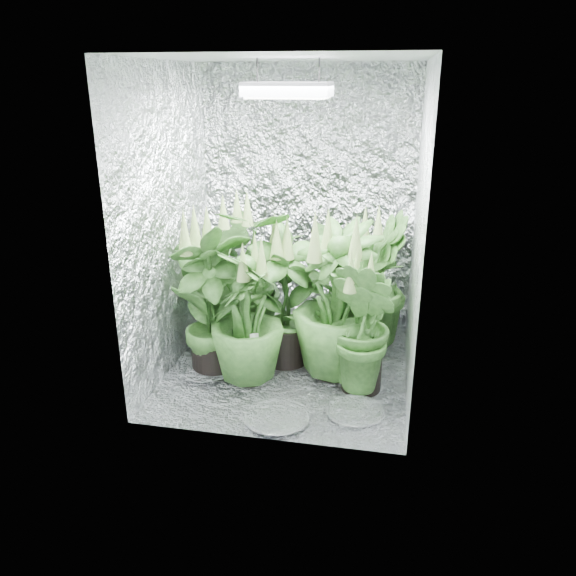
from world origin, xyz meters
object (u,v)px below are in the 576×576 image
at_px(plant_f, 210,301).
at_px(grow_lamp, 288,90).
at_px(plant_e, 342,297).
at_px(plant_g, 364,327).
at_px(circulation_fan, 383,323).
at_px(plant_c, 375,283).
at_px(plant_h, 336,302).
at_px(plant_a, 238,274).
at_px(plant_d, 247,317).
at_px(plant_b, 285,299).

bearing_deg(plant_f, grow_lamp, 13.02).
height_order(plant_e, plant_f, plant_f).
distance_m(plant_g, circulation_fan, 0.84).
xyz_separation_m(plant_c, plant_e, (-0.22, -0.21, -0.05)).
bearing_deg(plant_h, plant_e, 87.62).
xyz_separation_m(plant_a, plant_d, (0.20, -0.53, -0.11)).
bearing_deg(plant_d, grow_lamp, 33.75).
bearing_deg(grow_lamp, plant_a, 140.30).
distance_m(plant_a, plant_g, 1.09).
xyz_separation_m(plant_a, plant_b, (0.40, -0.24, -0.08)).
bearing_deg(plant_e, circulation_fan, 48.11).
distance_m(plant_h, circulation_fan, 0.78).
height_order(plant_a, plant_b, plant_a).
xyz_separation_m(grow_lamp, circulation_fan, (0.63, 0.63, -1.69)).
xyz_separation_m(plant_c, plant_f, (-1.04, -0.62, 0.02)).
bearing_deg(plant_g, plant_d, -179.05).
xyz_separation_m(plant_d, plant_h, (0.56, 0.19, 0.07)).
relative_size(plant_a, plant_g, 1.21).
xyz_separation_m(plant_e, plant_g, (0.18, -0.45, -0.01)).
distance_m(grow_lamp, plant_c, 1.52).
relative_size(plant_e, plant_h, 0.85).
bearing_deg(grow_lamp, circulation_fan, 45.15).
distance_m(plant_a, plant_c, 1.00).
bearing_deg(plant_h, plant_a, 155.98).
bearing_deg(grow_lamp, plant_f, -166.98).
relative_size(plant_f, plant_g, 1.20).
relative_size(grow_lamp, plant_g, 0.53).
bearing_deg(plant_e, plant_g, -67.87).
bearing_deg(grow_lamp, plant_c, 42.61).
bearing_deg(plant_g, plant_f, 178.07).
bearing_deg(plant_g, plant_a, 151.57).
bearing_deg(plant_g, grow_lamp, 163.76).
relative_size(plant_b, plant_d, 1.08).
xyz_separation_m(plant_e, plant_h, (-0.01, -0.27, 0.07)).
height_order(plant_b, plant_e, plant_b).
bearing_deg(plant_b, plant_c, 32.42).
relative_size(grow_lamp, plant_b, 0.48).
xyz_separation_m(plant_a, plant_f, (-0.06, -0.48, -0.03)).
height_order(plant_c, plant_f, plant_f).
distance_m(plant_b, plant_d, 0.35).
bearing_deg(plant_c, plant_d, -139.87).
xyz_separation_m(plant_e, plant_f, (-0.82, -0.41, 0.07)).
height_order(grow_lamp, plant_b, grow_lamp).
bearing_deg(plant_c, plant_b, -147.58).
bearing_deg(plant_e, plant_c, 43.25).
height_order(grow_lamp, plant_e, grow_lamp).
height_order(plant_d, plant_h, plant_h).
distance_m(plant_c, plant_d, 1.03).
distance_m(plant_e, plant_f, 0.92).
bearing_deg(plant_g, plant_h, 137.46).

